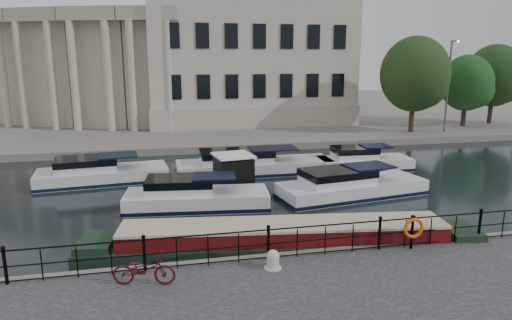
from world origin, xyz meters
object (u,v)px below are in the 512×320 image
Objects in this scene: bicycle at (144,269)px; harbour_hut at (233,175)px; mooring_bollard at (273,260)px; narrowboat at (284,244)px; life_ring_post at (413,229)px.

bicycle is 0.62× the size of harbour_hut.
narrowboat reaches higher than mooring_bollard.
mooring_bollard is (3.99, 0.22, -0.19)m from bicycle.
life_ring_post is 11.06m from harbour_hut.
life_ring_post is 4.63m from narrowboat.
harbour_hut is at bearing 87.49° from mooring_bollard.
bicycle is at bearing -176.04° from life_ring_post.
narrowboat is (0.99, 2.21, -0.48)m from mooring_bollard.
mooring_bollard is at bearing -101.41° from harbour_hut.
mooring_bollard is 5.19m from life_ring_post.
harbour_hut reaches higher than bicycle.
bicycle is 1.51× the size of life_ring_post.
mooring_bollard is 0.51× the size of life_ring_post.
harbour_hut is at bearing 115.11° from life_ring_post.
life_ring_post is (5.15, 0.41, 0.47)m from mooring_bollard.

